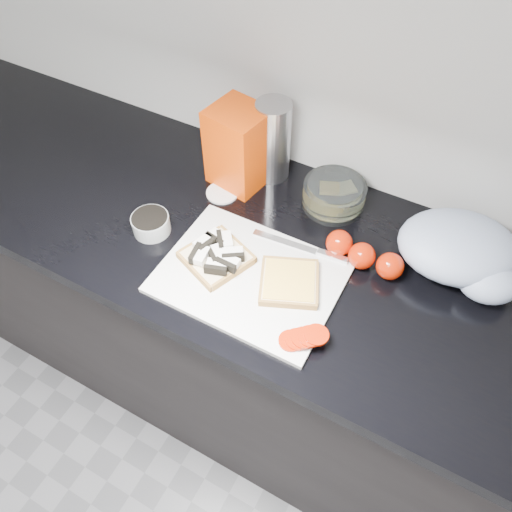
{
  "coord_description": "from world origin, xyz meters",
  "views": [
    {
      "loc": [
        0.29,
        0.49,
        1.82
      ],
      "look_at": [
        -0.05,
        1.11,
        0.95
      ],
      "focal_mm": 35.0,
      "sensor_mm": 36.0,
      "label": 1
    }
  ],
  "objects_px": {
    "cutting_board": "(250,277)",
    "bread_bag": "(239,147)",
    "steel_canister": "(273,141)",
    "glass_bowl": "(334,195)"
  },
  "relations": [
    {
      "from": "cutting_board",
      "to": "steel_canister",
      "type": "height_order",
      "value": "steel_canister"
    },
    {
      "from": "cutting_board",
      "to": "bread_bag",
      "type": "distance_m",
      "value": 0.35
    },
    {
      "from": "cutting_board",
      "to": "bread_bag",
      "type": "bearing_deg",
      "value": 123.35
    },
    {
      "from": "glass_bowl",
      "to": "steel_canister",
      "type": "relative_size",
      "value": 0.72
    },
    {
      "from": "bread_bag",
      "to": "steel_canister",
      "type": "xyz_separation_m",
      "value": [
        0.07,
        0.06,
        0.0
      ]
    },
    {
      "from": "bread_bag",
      "to": "steel_canister",
      "type": "relative_size",
      "value": 0.98
    },
    {
      "from": "steel_canister",
      "to": "cutting_board",
      "type": "bearing_deg",
      "value": -70.6
    },
    {
      "from": "glass_bowl",
      "to": "bread_bag",
      "type": "relative_size",
      "value": 0.74
    },
    {
      "from": "glass_bowl",
      "to": "bread_bag",
      "type": "height_order",
      "value": "bread_bag"
    },
    {
      "from": "cutting_board",
      "to": "bread_bag",
      "type": "height_order",
      "value": "bread_bag"
    }
  ]
}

